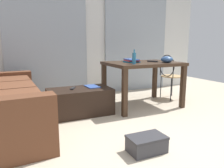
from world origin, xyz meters
name	(u,v)px	position (x,y,z in m)	size (l,w,h in m)	color
ground_plane	(142,120)	(0.00, 1.11, 0.00)	(7.23, 7.23, 0.00)	beige
wall_back	(94,34)	(0.00, 3.01, 1.25)	(5.11, 0.10, 2.51)	silver
curtains	(96,43)	(0.00, 2.93, 1.08)	(3.49, 0.03, 2.16)	#99A3AD
couch	(0,104)	(-1.76, 1.60, 0.31)	(0.99, 2.12, 0.77)	brown
coffee_table	(80,101)	(-0.71, 1.73, 0.19)	(0.93, 0.53, 0.39)	black
craft_table	(143,68)	(0.39, 1.73, 0.65)	(1.18, 0.88, 0.75)	#382619
wire_chair	(170,72)	(1.12, 1.92, 0.52)	(0.42, 0.42, 0.85)	tan
bottle_near	(134,58)	(0.06, 1.46, 0.84)	(0.06, 0.06, 0.22)	teal
bowl	(167,59)	(0.67, 1.46, 0.80)	(0.19, 0.19, 0.11)	#2D4C7A
book_stack	(132,61)	(0.18, 1.75, 0.78)	(0.24, 0.31, 0.06)	#1E668C
tv_remote_on_table	(153,61)	(0.55, 1.68, 0.76)	(0.05, 0.18, 0.02)	#232326
tv_remote_primary	(73,88)	(-0.80, 1.76, 0.40)	(0.05, 0.16, 0.02)	#232326
magazine	(92,86)	(-0.49, 1.79, 0.40)	(0.18, 0.28, 0.01)	#33519E
shoebox	(147,144)	(-0.44, 0.33, 0.08)	(0.37, 0.24, 0.16)	#38383D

